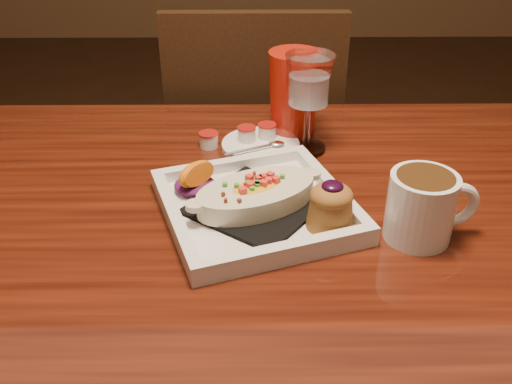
{
  "coord_description": "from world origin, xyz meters",
  "views": [
    {
      "loc": [
        -0.01,
        -0.68,
        1.23
      ],
      "look_at": [
        -0.0,
        0.06,
        0.77
      ],
      "focal_mm": 40.0,
      "sensor_mm": 36.0,
      "label": 1
    }
  ],
  "objects_px": {
    "table": "(256,276)",
    "plate": "(264,202)",
    "saucer": "(259,143)",
    "red_tumbler": "(294,94)",
    "goblet": "(309,86)",
    "chair_far": "(254,164)",
    "coffee_mug": "(423,204)"
  },
  "relations": [
    {
      "from": "plate",
      "to": "red_tumbler",
      "type": "bearing_deg",
      "value": 58.8
    },
    {
      "from": "table",
      "to": "goblet",
      "type": "xyz_separation_m",
      "value": [
        0.09,
        0.24,
        0.22
      ]
    },
    {
      "from": "table",
      "to": "saucer",
      "type": "xyz_separation_m",
      "value": [
        0.01,
        0.25,
        0.11
      ]
    },
    {
      "from": "chair_far",
      "to": "goblet",
      "type": "xyz_separation_m",
      "value": [
        0.09,
        -0.39,
        0.37
      ]
    },
    {
      "from": "saucer",
      "to": "red_tumbler",
      "type": "xyz_separation_m",
      "value": [
        0.06,
        0.06,
        0.07
      ]
    },
    {
      "from": "plate",
      "to": "coffee_mug",
      "type": "height_order",
      "value": "coffee_mug"
    },
    {
      "from": "plate",
      "to": "coffee_mug",
      "type": "distance_m",
      "value": 0.23
    },
    {
      "from": "chair_far",
      "to": "plate",
      "type": "distance_m",
      "value": 0.66
    },
    {
      "from": "chair_far",
      "to": "goblet",
      "type": "relative_size",
      "value": 5.25
    },
    {
      "from": "goblet",
      "to": "red_tumbler",
      "type": "xyz_separation_m",
      "value": [
        -0.02,
        0.07,
        -0.04
      ]
    },
    {
      "from": "saucer",
      "to": "red_tumbler",
      "type": "height_order",
      "value": "red_tumbler"
    },
    {
      "from": "table",
      "to": "saucer",
      "type": "height_order",
      "value": "saucer"
    },
    {
      "from": "saucer",
      "to": "coffee_mug",
      "type": "bearing_deg",
      "value": -51.39
    },
    {
      "from": "table",
      "to": "plate",
      "type": "bearing_deg",
      "value": 65.65
    },
    {
      "from": "chair_far",
      "to": "red_tumbler",
      "type": "distance_m",
      "value": 0.46
    },
    {
      "from": "coffee_mug",
      "to": "red_tumbler",
      "type": "height_order",
      "value": "red_tumbler"
    },
    {
      "from": "saucer",
      "to": "table",
      "type": "bearing_deg",
      "value": -91.7
    },
    {
      "from": "coffee_mug",
      "to": "goblet",
      "type": "xyz_separation_m",
      "value": [
        -0.14,
        0.27,
        0.07
      ]
    },
    {
      "from": "coffee_mug",
      "to": "goblet",
      "type": "height_order",
      "value": "goblet"
    },
    {
      "from": "coffee_mug",
      "to": "saucer",
      "type": "bearing_deg",
      "value": 121.72
    },
    {
      "from": "plate",
      "to": "goblet",
      "type": "bearing_deg",
      "value": 50.22
    },
    {
      "from": "saucer",
      "to": "red_tumbler",
      "type": "relative_size",
      "value": 0.89
    },
    {
      "from": "saucer",
      "to": "red_tumbler",
      "type": "bearing_deg",
      "value": 42.26
    },
    {
      "from": "red_tumbler",
      "to": "plate",
      "type": "bearing_deg",
      "value": -102.12
    },
    {
      "from": "goblet",
      "to": "red_tumbler",
      "type": "bearing_deg",
      "value": 106.26
    },
    {
      "from": "table",
      "to": "plate",
      "type": "relative_size",
      "value": 4.45
    },
    {
      "from": "table",
      "to": "goblet",
      "type": "distance_m",
      "value": 0.34
    },
    {
      "from": "table",
      "to": "coffee_mug",
      "type": "relative_size",
      "value": 11.39
    },
    {
      "from": "coffee_mug",
      "to": "red_tumbler",
      "type": "bearing_deg",
      "value": 108.19
    },
    {
      "from": "plate",
      "to": "coffee_mug",
      "type": "bearing_deg",
      "value": -32.97
    },
    {
      "from": "chair_far",
      "to": "plate",
      "type": "height_order",
      "value": "chair_far"
    },
    {
      "from": "table",
      "to": "plate",
      "type": "distance_m",
      "value": 0.12
    }
  ]
}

